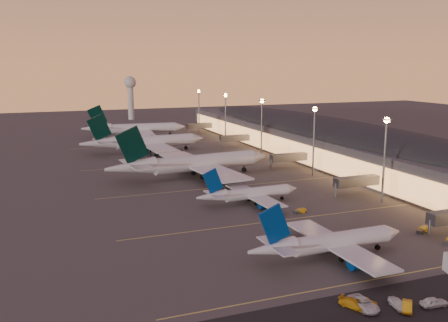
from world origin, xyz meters
TOP-DOWN VIEW (x-y plane):
  - ground at (0.00, 0.00)m, footprint 700.00×700.00m
  - airliner_narrow_south at (-4.04, -32.40)m, footprint 37.89×33.73m
  - airliner_narrow_north at (-2.60, 12.88)m, footprint 33.27×29.69m
  - airliner_wide_near at (-7.69, 52.77)m, footprint 64.27×58.93m
  - airliner_wide_mid at (-12.11, 112.82)m, footprint 60.10×54.73m
  - airliner_wide_far at (-6.25, 165.80)m, footprint 59.19×54.22m
  - terminal_building at (61.84, 72.47)m, footprint 56.35×255.00m
  - light_masts at (36.00, 65.00)m, footprint 2.20×217.20m
  - radar_tower at (10.00, 260.00)m, footprint 9.00×9.00m
  - service_lane at (0.00, -56.00)m, footprint 260.00×16.00m
  - lane_markings at (0.00, 40.00)m, footprint 90.00×180.36m
  - baggage_tug_a at (27.49, -26.54)m, footprint 4.51×3.18m
  - baggage_tug_c at (7.19, -0.89)m, footprint 3.96×2.18m
  - service_van_a at (-10.94, -53.95)m, footprint 3.28×6.58m
  - service_van_b at (-12.32, -53.23)m, footprint 4.38×5.71m
  - service_van_c at (-5.33, -56.01)m, footprint 2.66×4.83m
  - service_van_d at (-4.43, -57.25)m, footprint 4.09×4.40m
  - service_van_e at (0.81, -57.86)m, footprint 5.09×2.50m
  - service_van_f at (-10.13, -53.08)m, footprint 4.19×4.71m

SIDE VIEW (x-z plane):
  - ground at x=0.00m, z-range 0.00..0.00m
  - service_lane at x=0.00m, z-range 0.00..0.01m
  - lane_markings at x=0.00m, z-range 0.01..0.01m
  - baggage_tug_c at x=7.19m, z-range -0.05..1.07m
  - baggage_tug_a at x=27.49m, z-range -0.05..1.20m
  - service_van_d at x=-4.43m, z-range 0.00..1.47m
  - service_van_b at x=-12.32m, z-range 0.00..1.54m
  - service_van_f at x=-10.13m, z-range 0.00..1.54m
  - service_van_c at x=-5.33m, z-range 0.00..1.55m
  - service_van_e at x=0.81m, z-range 0.00..1.67m
  - service_van_a at x=-10.94m, z-range 0.00..1.79m
  - airliner_narrow_north at x=-2.60m, z-range -2.87..9.03m
  - airliner_narrow_south at x=-4.04m, z-range -3.28..10.30m
  - airliner_wide_far at x=-6.25m, z-range -4.59..14.34m
  - airliner_wide_mid at x=-12.11m, z-range -4.67..14.57m
  - airliner_wide_near at x=-7.69m, z-range -4.99..15.57m
  - terminal_building at x=61.84m, z-range 0.05..17.51m
  - light_masts at x=36.00m, z-range 4.60..30.50m
  - radar_tower at x=10.00m, z-range 5.62..38.12m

